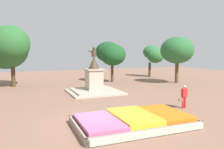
# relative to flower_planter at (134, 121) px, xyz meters

# --- Properties ---
(ground_plane) EXTENTS (72.84, 72.84, 0.00)m
(ground_plane) POSITION_rel_flower_planter_xyz_m (-1.57, 1.20, -0.27)
(ground_plane) COLOR #8C6651
(flower_planter) EXTENTS (6.26, 3.78, 0.61)m
(flower_planter) POSITION_rel_flower_planter_xyz_m (0.00, 0.00, 0.00)
(flower_planter) COLOR #38281C
(flower_planter) RESTS_ON ground_plane
(statue_monument) EXTENTS (4.87, 4.87, 4.38)m
(statue_monument) POSITION_rel_flower_planter_xyz_m (1.10, 9.97, 0.65)
(statue_monument) COLOR #B3A994
(statue_monument) RESTS_ON ground_plane
(pedestrian_with_handbag) EXTENTS (0.73, 0.22, 1.62)m
(pedestrian_with_handbag) POSITION_rel_flower_planter_xyz_m (4.89, 1.83, 0.64)
(pedestrian_with_handbag) COLOR red
(pedestrian_with_handbag) RESTS_ON ground_plane
(park_tree_far_left) EXTENTS (4.05, 4.23, 5.78)m
(park_tree_far_left) POSITION_rel_flower_planter_xyz_m (12.62, 12.04, 3.89)
(park_tree_far_left) COLOR brown
(park_tree_far_left) RESTS_ON ground_plane
(park_tree_behind_statue) EXTENTS (3.49, 4.33, 5.26)m
(park_tree_behind_statue) POSITION_rel_flower_planter_xyz_m (5.37, 16.13, 3.47)
(park_tree_behind_statue) COLOR #4C3823
(park_tree_behind_statue) RESTS_ON ground_plane
(park_tree_far_right) EXTENTS (5.05, 5.80, 6.76)m
(park_tree_far_right) POSITION_rel_flower_planter_xyz_m (-6.70, 17.18, 4.24)
(park_tree_far_right) COLOR #4C3823
(park_tree_far_right) RESTS_ON ground_plane
(park_tree_street_side) EXTENTS (2.97, 3.20, 4.98)m
(park_tree_street_side) POSITION_rel_flower_planter_xyz_m (14.03, 19.31, 3.31)
(park_tree_street_side) COLOR #4C3823
(park_tree_street_side) RESTS_ON ground_plane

